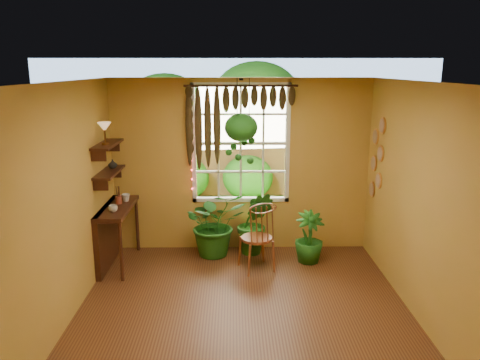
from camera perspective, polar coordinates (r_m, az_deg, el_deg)
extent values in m
plane|color=brown|center=(5.66, 0.48, -16.65)|extent=(4.50, 4.50, 0.00)
plane|color=white|center=(4.89, 0.55, 11.85)|extent=(4.50, 4.50, 0.00)
plane|color=gold|center=(7.29, 0.09, 1.73)|extent=(4.00, 0.00, 4.00)
plane|color=gold|center=(5.44, -21.07, -3.32)|extent=(0.00, 4.50, 4.50)
plane|color=gold|center=(5.53, 21.74, -3.12)|extent=(0.00, 4.50, 4.50)
cube|color=white|center=(7.26, 0.09, 4.49)|extent=(1.52, 0.10, 1.86)
cube|color=white|center=(7.29, 0.09, 4.52)|extent=(1.38, 0.01, 1.78)
cylinder|color=#3C1B10|center=(7.06, 0.11, 11.41)|extent=(1.70, 0.04, 0.04)
cube|color=#3C1B10|center=(6.99, -14.77, -3.33)|extent=(0.40, 1.20, 0.06)
cube|color=#3C1B10|center=(7.16, -15.82, -6.53)|extent=(0.08, 1.18, 0.90)
cylinder|color=#3C1B10|center=(6.59, -14.30, -8.39)|extent=(0.05, 0.05, 0.86)
cylinder|color=#3C1B10|center=(7.59, -12.42, -5.31)|extent=(0.05, 0.05, 0.86)
cube|color=#3C1B10|center=(6.87, -15.64, 0.91)|extent=(0.25, 0.90, 0.04)
cube|color=#3C1B10|center=(6.80, -15.86, 4.20)|extent=(0.25, 0.90, 0.04)
cube|color=#235819|center=(12.47, -0.29, 0.30)|extent=(14.00, 10.00, 0.04)
cube|color=#86603F|center=(10.52, -0.20, 2.92)|extent=(12.00, 0.10, 1.80)
plane|color=#8EB4EE|center=(14.00, -0.37, 8.27)|extent=(12.00, 0.00, 12.00)
cylinder|color=brown|center=(6.74, 2.04, -7.12)|extent=(0.57, 0.57, 0.04)
torus|color=brown|center=(6.41, 2.75, -3.43)|extent=(0.41, 0.18, 0.42)
imported|color=#144712|center=(7.23, -3.04, -5.26)|extent=(1.11, 1.03, 1.03)
imported|color=#144712|center=(7.27, 1.82, -5.25)|extent=(0.58, 0.48, 1.00)
imported|color=#144712|center=(7.08, 8.42, -6.91)|extent=(0.54, 0.54, 0.77)
ellipsoid|color=black|center=(6.88, 0.14, 5.83)|extent=(0.29, 0.29, 0.17)
ellipsoid|color=#144712|center=(6.87, 0.14, 6.42)|extent=(0.48, 0.48, 0.41)
imported|color=silver|center=(6.70, -15.20, -3.37)|extent=(0.16, 0.16, 0.10)
imported|color=beige|center=(7.17, -13.74, -2.11)|extent=(0.14, 0.14, 0.11)
cylinder|color=brown|center=(7.07, -14.59, -2.38)|extent=(0.09, 0.09, 0.11)
imported|color=#B2AD99|center=(7.03, -15.27, 1.91)|extent=(0.14, 0.14, 0.13)
cylinder|color=brown|center=(6.65, -16.07, 4.28)|extent=(0.10, 0.10, 0.03)
cylinder|color=brown|center=(6.64, -16.13, 5.11)|extent=(0.02, 0.02, 0.19)
cone|color=slate|center=(6.62, -16.20, 6.25)|extent=(0.19, 0.19, 0.12)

